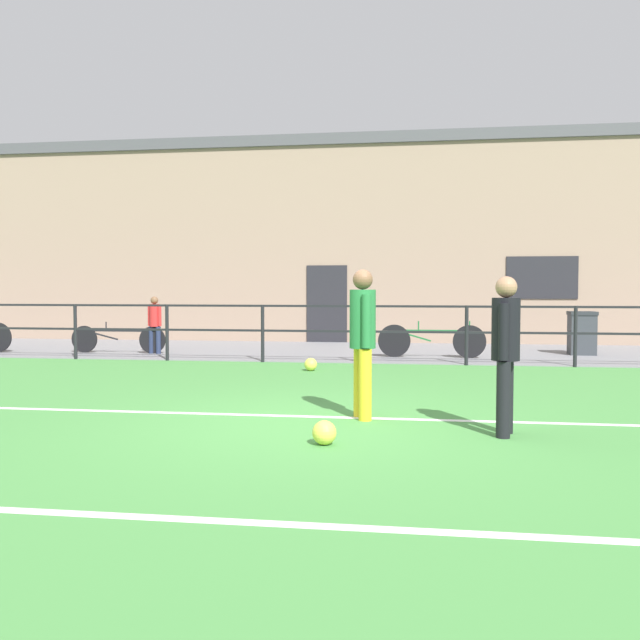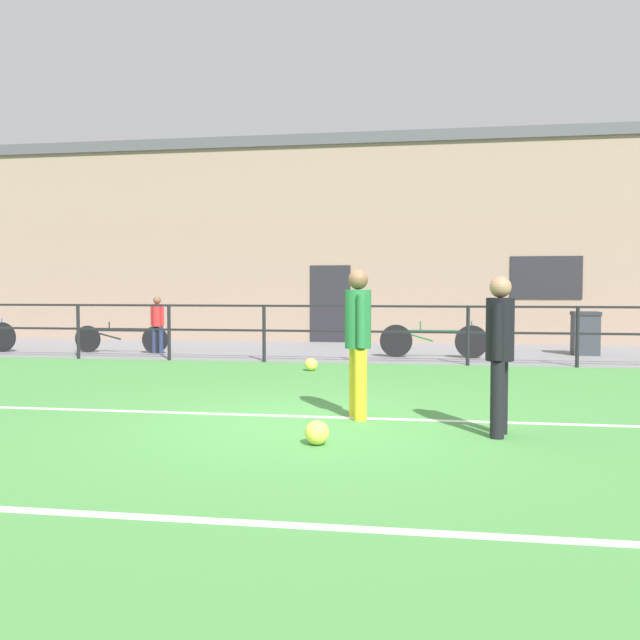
% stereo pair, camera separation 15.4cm
% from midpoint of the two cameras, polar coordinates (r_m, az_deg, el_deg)
% --- Properties ---
extents(ground, '(60.00, 44.00, 0.04)m').
position_cam_midpoint_polar(ground, '(7.47, -0.11, -8.87)').
color(ground, '#478C42').
extents(field_line_touchline, '(36.00, 0.11, 0.00)m').
position_cam_midpoint_polar(field_line_touchline, '(7.85, 0.36, -8.13)').
color(field_line_touchline, white).
rests_on(field_line_touchline, ground).
extents(field_line_hash, '(36.00, 0.11, 0.00)m').
position_cam_midpoint_polar(field_line_hash, '(4.49, -6.80, -16.46)').
color(field_line_hash, white).
rests_on(field_line_hash, ground).
extents(pavement_strip, '(48.00, 5.00, 0.02)m').
position_cam_midpoint_polar(pavement_strip, '(15.83, 4.80, -2.65)').
color(pavement_strip, slate).
rests_on(pavement_strip, ground).
extents(perimeter_fence, '(36.07, 0.07, 1.15)m').
position_cam_midpoint_polar(perimeter_fence, '(13.30, 4.01, -0.47)').
color(perimeter_fence, black).
rests_on(perimeter_fence, ground).
extents(clubhouse_facade, '(28.00, 2.56, 5.64)m').
position_cam_midpoint_polar(clubhouse_facade, '(19.51, 5.65, 6.62)').
color(clubhouse_facade, gray).
rests_on(clubhouse_facade, ground).
extents(player_goalkeeper, '(0.28, 0.43, 1.59)m').
position_cam_midpoint_polar(player_goalkeeper, '(6.99, 15.47, -2.09)').
color(player_goalkeeper, black).
rests_on(player_goalkeeper, ground).
extents(player_striker, '(0.30, 0.44, 1.69)m').
position_cam_midpoint_polar(player_striker, '(7.66, 3.79, -1.20)').
color(player_striker, gold).
rests_on(player_striker, ground).
extents(soccer_ball_match, '(0.23, 0.23, 0.23)m').
position_cam_midpoint_polar(soccer_ball_match, '(6.47, 0.44, -9.44)').
color(soccer_ball_match, '#E5E04C').
rests_on(soccer_ball_match, ground).
extents(soccer_ball_spare, '(0.23, 0.23, 0.23)m').
position_cam_midpoint_polar(soccer_ball_spare, '(12.17, -0.39, -3.75)').
color(soccer_ball_spare, '#E5E04C').
rests_on(soccer_ball_spare, ground).
extents(spectator_child, '(0.34, 0.22, 1.28)m').
position_cam_midpoint_polar(spectator_child, '(15.58, -13.23, -0.09)').
color(spectator_child, '#232D4C').
rests_on(spectator_child, pavement_strip).
extents(bicycle_parked_2, '(2.25, 0.04, 0.78)m').
position_cam_midpoint_polar(bicycle_parked_2, '(14.47, 9.79, -1.72)').
color(bicycle_parked_2, black).
rests_on(bicycle_parked_2, pavement_strip).
extents(bicycle_parked_3, '(2.23, 0.04, 0.71)m').
position_cam_midpoint_polar(bicycle_parked_3, '(15.98, -16.11, -1.51)').
color(bicycle_parked_3, black).
rests_on(bicycle_parked_3, pavement_strip).
extents(trash_bin_0, '(0.57, 0.49, 0.95)m').
position_cam_midpoint_polar(trash_bin_0, '(15.94, 21.64, -1.03)').
color(trash_bin_0, '#33383D').
rests_on(trash_bin_0, pavement_strip).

